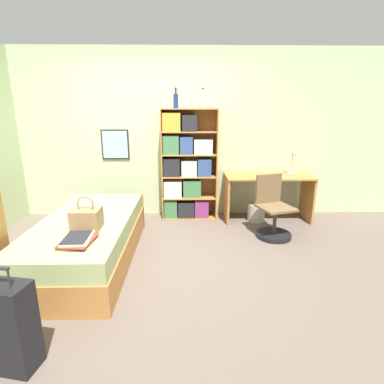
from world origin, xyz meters
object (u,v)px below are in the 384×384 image
(handbag, at_px, (87,218))
(book_stack_on_bed, at_px, (77,240))
(bottle_green, at_px, (176,100))
(desk_lamp, at_px, (295,156))
(suitcase, at_px, (2,326))
(desk, at_px, (267,188))
(waste_bin, at_px, (256,212))
(bookcase, at_px, (186,168))
(bed, at_px, (89,239))
(desk_chair, at_px, (273,218))
(bottle_brown, at_px, (203,100))

(handbag, xyz_separation_m, book_stack_on_bed, (0.02, -0.35, -0.08))
(bottle_green, bearing_deg, desk_lamp, -0.54)
(suitcase, height_order, desk, suitcase)
(suitcase, xyz_separation_m, desk, (2.47, 2.79, 0.20))
(suitcase, bearing_deg, desk, 48.51)
(desk, xyz_separation_m, waste_bin, (-0.17, -0.06, -0.37))
(bookcase, height_order, desk_lamp, bookcase)
(book_stack_on_bed, xyz_separation_m, bookcase, (0.99, 2.06, 0.27))
(suitcase, relative_size, bottle_green, 2.59)
(waste_bin, bearing_deg, suitcase, -130.09)
(bookcase, bearing_deg, desk_lamp, -1.78)
(bed, relative_size, bottle_green, 7.22)
(bookcase, bearing_deg, bed, -128.66)
(desk_chair, bearing_deg, waste_bin, 98.19)
(bookcase, distance_m, bottle_green, 1.02)
(bookcase, bearing_deg, handbag, -120.55)
(bottle_brown, height_order, waste_bin, bottle_brown)
(suitcase, xyz_separation_m, desk_chair, (2.38, 2.13, -0.05))
(waste_bin, bearing_deg, bottle_brown, 167.81)
(bed, height_order, suitcase, suitcase)
(desk, bearing_deg, suitcase, -131.49)
(suitcase, relative_size, desk, 0.57)
(bottle_brown, xyz_separation_m, desk, (1.01, -0.12, -1.31))
(handbag, distance_m, bookcase, 2.00)
(suitcase, xyz_separation_m, waste_bin, (2.30, 2.73, -0.18))
(book_stack_on_bed, distance_m, desk_chair, 2.53)
(suitcase, relative_size, bottle_brown, 2.58)
(bottle_brown, bearing_deg, waste_bin, -12.19)
(desk_chair, xyz_separation_m, waste_bin, (-0.09, 0.60, -0.13))
(desk, relative_size, waste_bin, 4.81)
(bookcase, bearing_deg, suitcase, -112.38)
(bed, distance_m, handbag, 0.49)
(bottle_green, distance_m, desk_chair, 2.17)
(bottle_green, height_order, bottle_brown, bottle_brown)
(book_stack_on_bed, distance_m, waste_bin, 2.83)
(desk_chair, bearing_deg, bed, -165.01)
(bottle_green, bearing_deg, desk, -3.84)
(suitcase, bearing_deg, bottle_brown, 63.39)
(desk, bearing_deg, bottle_green, 176.16)
(bookcase, relative_size, desk, 1.30)
(bottle_green, xyz_separation_m, waste_bin, (1.24, -0.15, -1.68))
(handbag, relative_size, desk, 0.26)
(bookcase, bearing_deg, book_stack_on_bed, -115.68)
(book_stack_on_bed, xyz_separation_m, desk_chair, (2.17, 1.27, -0.27))
(suitcase, relative_size, waste_bin, 2.77)
(desk_lamp, xyz_separation_m, waste_bin, (-0.57, -0.14, -0.86))
(suitcase, distance_m, bottle_green, 3.42)
(suitcase, distance_m, bottle_brown, 3.58)
(bed, xyz_separation_m, book_stack_on_bed, (0.13, -0.66, 0.28))
(bookcase, distance_m, bottle_brown, 1.04)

